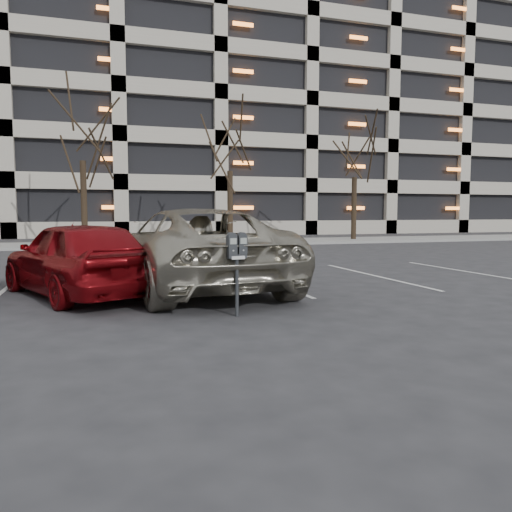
{
  "coord_description": "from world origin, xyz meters",
  "views": [
    {
      "loc": [
        -2.3,
        -8.58,
        1.58
      ],
      "look_at": [
        -0.0,
        -1.23,
        0.9
      ],
      "focal_mm": 35.0,
      "sensor_mm": 36.0,
      "label": 1
    }
  ],
  "objects_px": {
    "tree_d": "(355,138)",
    "tree_b": "(81,107)",
    "parking_meter": "(237,254)",
    "suv_silver": "(193,249)",
    "tree_c": "(230,126)",
    "car_red": "(77,258)"
  },
  "relations": [
    {
      "from": "tree_d",
      "to": "tree_b",
      "type": "bearing_deg",
      "value": 180.0
    },
    {
      "from": "parking_meter",
      "to": "suv_silver",
      "type": "xyz_separation_m",
      "value": [
        -0.14,
        2.93,
        -0.13
      ]
    },
    {
      "from": "suv_silver",
      "to": "tree_d",
      "type": "bearing_deg",
      "value": -134.25
    },
    {
      "from": "tree_c",
      "to": "suv_silver",
      "type": "height_order",
      "value": "tree_c"
    },
    {
      "from": "car_red",
      "to": "tree_c",
      "type": "bearing_deg",
      "value": -138.08
    },
    {
      "from": "tree_b",
      "to": "suv_silver",
      "type": "xyz_separation_m",
      "value": [
        2.51,
        -14.43,
        -5.53
      ]
    },
    {
      "from": "tree_c",
      "to": "parking_meter",
      "type": "height_order",
      "value": "tree_c"
    },
    {
      "from": "suv_silver",
      "to": "tree_c",
      "type": "bearing_deg",
      "value": -113.0
    },
    {
      "from": "tree_b",
      "to": "parking_meter",
      "type": "relative_size",
      "value": 7.03
    },
    {
      "from": "tree_d",
      "to": "car_red",
      "type": "distance_m",
      "value": 20.7
    },
    {
      "from": "tree_d",
      "to": "suv_silver",
      "type": "bearing_deg",
      "value": -128.53
    },
    {
      "from": "suv_silver",
      "to": "car_red",
      "type": "relative_size",
      "value": 1.45
    },
    {
      "from": "tree_b",
      "to": "tree_c",
      "type": "bearing_deg",
      "value": 0.0
    },
    {
      "from": "parking_meter",
      "to": "suv_silver",
      "type": "bearing_deg",
      "value": 81.35
    },
    {
      "from": "tree_c",
      "to": "parking_meter",
      "type": "relative_size",
      "value": 6.5
    },
    {
      "from": "tree_d",
      "to": "suv_silver",
      "type": "height_order",
      "value": "tree_d"
    },
    {
      "from": "tree_d",
      "to": "tree_c",
      "type": "bearing_deg",
      "value": 180.0
    },
    {
      "from": "tree_c",
      "to": "suv_silver",
      "type": "distance_m",
      "value": 15.93
    },
    {
      "from": "tree_c",
      "to": "tree_d",
      "type": "distance_m",
      "value": 7.01
    },
    {
      "from": "tree_c",
      "to": "car_red",
      "type": "xyz_separation_m",
      "value": [
        -6.73,
        -14.71,
        -5.15
      ]
    },
    {
      "from": "tree_b",
      "to": "parking_meter",
      "type": "distance_m",
      "value": 18.37
    },
    {
      "from": "tree_d",
      "to": "car_red",
      "type": "height_order",
      "value": "tree_d"
    }
  ]
}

